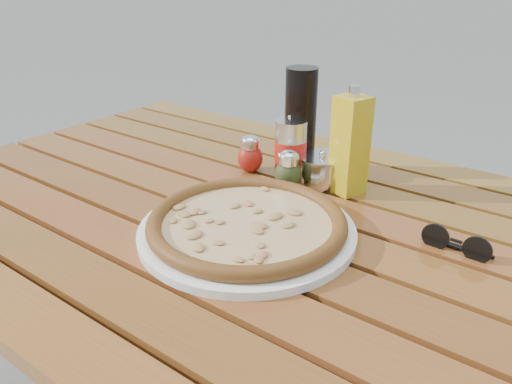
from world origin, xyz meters
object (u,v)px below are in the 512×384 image
Objects in this scene: pepper_shaker at (250,154)px; soda_can at (290,149)px; sunglasses at (456,244)px; olive_oil_cruet at (350,145)px; parmesan_tin at (322,169)px; table at (250,246)px; pizza at (247,222)px; dark_bottle at (300,121)px; plate at (247,231)px; oregano_shaker at (288,171)px.

pepper_shaker is 0.68× the size of soda_can.
soda_can reaches higher than sunglasses.
pepper_shaker is 0.22m from olive_oil_cruet.
soda_can is 1.10× the size of parmesan_tin.
pizza is (0.05, -0.07, 0.10)m from table.
pepper_shaker is at bearing -138.92° from dark_bottle.
plate is at bearing -53.95° from pepper_shaker.
table is 0.17m from oregano_shaker.
sunglasses is (0.38, -0.11, -0.04)m from soda_can.
oregano_shaker reaches higher than table.
parmesan_tin is at bearing 76.86° from table.
parmesan_tin is at bearing 1.20° from soda_can.
table is 0.22m from pepper_shaker.
pizza is 0.26m from parmesan_tin.
pizza is 0.20m from oregano_shaker.
olive_oil_cruet is (0.13, -0.00, 0.04)m from soda_can.
pepper_shaker is 1.00× the size of oregano_shaker.
dark_bottle is at bearing 155.90° from parmesan_tin.
oregano_shaker is at bearing -69.56° from dark_bottle.
parmesan_tin is 0.32m from sunglasses.
sunglasses is (0.30, -0.11, -0.01)m from parmesan_tin.
olive_oil_cruet is (0.10, 0.06, 0.06)m from oregano_shaker.
pepper_shaker is 0.09m from soda_can.
parmesan_tin is at bearing 175.43° from olive_oil_cruet.
olive_oil_cruet reaches higher than pepper_shaker.
soda_can reaches higher than oregano_shaker.
dark_bottle is (0.08, 0.07, 0.07)m from pepper_shaker.
dark_bottle is at bearing 161.03° from sunglasses.
sunglasses is (0.29, 0.15, -0.01)m from pizza.
pepper_shaker is at bearing 126.05° from pizza.
soda_can is (0.08, 0.03, 0.02)m from pepper_shaker.
sunglasses is at bearing 12.66° from table.
parmesan_tin is at bearing 91.33° from pizza.
parmesan_tin reaches higher than table.
parmesan_tin is (-0.06, 0.00, -0.07)m from olive_oil_cruet.
dark_bottle is at bearing 164.02° from olive_oil_cruet.
pizza is at bearing -53.95° from pepper_shaker.
plate is (0.05, -0.07, 0.08)m from table.
dark_bottle is 0.41m from sunglasses.
plate is at bearing -76.73° from oregano_shaker.
pepper_shaker reaches higher than table.
oregano_shaker is 0.68× the size of soda_can.
olive_oil_cruet is at bearing 8.07° from pepper_shaker.
pizza is at bearing -88.67° from parmesan_tin.
table is 0.23m from soda_can.
soda_can is at bearing 107.70° from pizza.
soda_can is at bearing 99.93° from table.
dark_bottle is 1.83× the size of soda_can.
pepper_shaker is at bearing -171.93° from olive_oil_cruet.
parmesan_tin is at bearing 58.30° from oregano_shaker.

